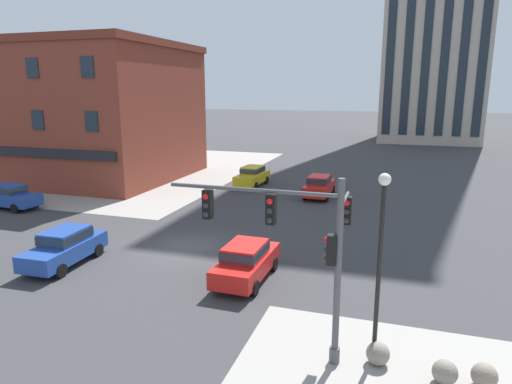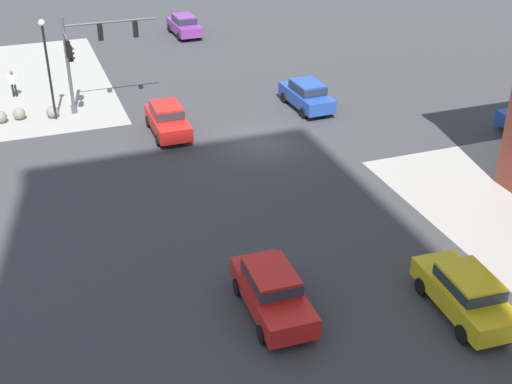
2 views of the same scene
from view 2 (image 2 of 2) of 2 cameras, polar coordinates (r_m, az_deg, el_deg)
The scene contains 12 objects.
ground_plane at distance 36.38m, azimuth 0.38°, elevation 4.14°, with size 320.00×320.00×0.00m, color #38383A.
traffic_signal_main at distance 40.53m, azimuth -14.23°, elevation 11.40°, with size 5.43×2.09×5.70m.
bollard_sphere_curb_a at distance 41.35m, azimuth -16.82°, elevation 6.49°, with size 0.70×0.70×0.70m, color gray.
bollard_sphere_curb_b at distance 41.67m, azimuth -19.38°, elevation 6.26°, with size 0.70×0.70×0.70m, color gray.
bollard_sphere_curb_c at distance 41.54m, azimuth -20.77°, elevation 5.94°, with size 0.70×0.70×0.70m, color gray.
pedestrian_with_bag at distance 45.31m, azimuth -19.85°, elevation 8.74°, with size 0.52×0.31×1.68m.
street_lamp_corner_near at distance 40.04m, azimuth -17.24°, elevation 10.69°, with size 0.36×0.36×5.81m.
car_main_northbound_near at distance 24.53m, azimuth 17.31°, elevation -8.04°, with size 2.08×4.49×1.68m.
car_main_southbound_near at distance 37.52m, azimuth -7.49°, elevation 6.20°, with size 1.95×4.43×1.68m.
car_main_southbound_far at distance 23.54m, azimuth 1.37°, elevation -8.26°, with size 1.98×4.44×1.68m.
car_cross_eastbound at distance 40.88m, azimuth 4.32°, elevation 8.26°, with size 2.02×4.46×1.68m.
car_parked_curb at distance 56.50m, azimuth -6.09°, elevation 13.90°, with size 2.00×4.45×1.68m.
Camera 2 is at (11.63, 31.04, 14.99)m, focal length 47.34 mm.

